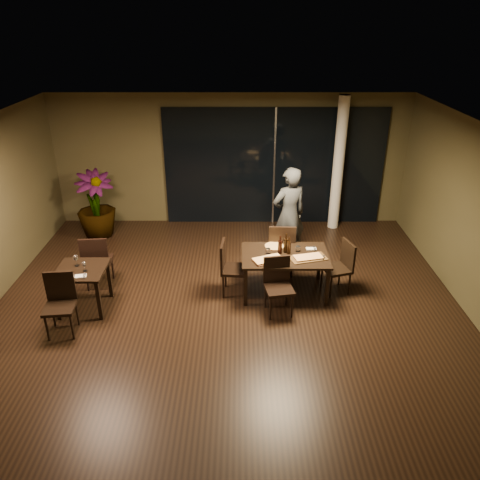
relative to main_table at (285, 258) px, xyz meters
The scene contains 31 objects.
ground 1.45m from the main_table, 141.34° to the right, with size 8.00×8.00×0.00m, color black.
wall_back 3.50m from the main_table, 107.10° to the left, with size 8.00×0.10×3.00m, color #433D24.
wall_front 5.02m from the main_table, 101.65° to the right, with size 8.00×0.10×3.00m, color #433D24.
ceiling 2.67m from the main_table, 141.34° to the right, with size 8.00×8.00×0.04m, color silver.
window_panel 3.23m from the main_table, 90.00° to the left, with size 5.00×0.06×2.70m, color black.
column 3.28m from the main_table, 63.84° to the left, with size 0.24×0.24×3.00m, color white.
main_table is the anchor object (origin of this frame).
side_table 3.44m from the main_table, behind, with size 0.80×0.80×0.75m.
chair_main_far 0.61m from the main_table, 90.84° to the left, with size 0.51×0.51×1.06m.
chair_main_near 0.61m from the main_table, 105.65° to the right, with size 0.51×0.51×0.96m.
chair_main_left 0.97m from the main_table, behind, with size 0.50×0.50×0.99m.
chair_main_right 1.02m from the main_table, ahead, with size 0.55×0.55×0.95m.
chair_side_far 3.34m from the main_table, behind, with size 0.52×0.52×1.03m.
chair_side_near 3.73m from the main_table, 162.61° to the right, with size 0.50×0.50×0.98m.
diner 1.31m from the main_table, 82.09° to the left, with size 0.65×0.44×1.93m, color #2E3033.
potted_plant 4.62m from the main_table, 148.93° to the left, with size 0.81×0.81×1.48m, color #1C4717.
pizza_board_left 0.39m from the main_table, 145.13° to the right, with size 0.50×0.25×0.01m, color #4A2A17.
pizza_board_right 0.42m from the main_table, 20.28° to the right, with size 0.62×0.31×0.01m, color #462F16.
oblong_pizza_left 0.39m from the main_table, 145.13° to the right, with size 0.48×0.23×0.02m, color maroon, non-canonical shape.
oblong_pizza_right 0.42m from the main_table, 20.28° to the right, with size 0.46×0.21×0.02m, color maroon, non-canonical shape.
round_pizza 0.36m from the main_table, 118.52° to the left, with size 0.33×0.33×0.01m, color red.
bottle_a 0.26m from the main_table, 150.91° to the left, with size 0.07×0.07×0.33m, color black, non-canonical shape.
bottle_b 0.24m from the main_table, 33.37° to the left, with size 0.07×0.07×0.31m, color black, non-canonical shape.
bottle_c 0.27m from the main_table, 80.17° to the left, with size 0.08×0.08×0.35m, color black, non-canonical shape.
tumbler_left 0.32m from the main_table, behind, with size 0.08×0.08×0.09m, color white.
tumbler_right 0.30m from the main_table, 28.63° to the left, with size 0.08×0.08×0.10m, color white.
napkin_near 0.60m from the main_table, 13.93° to the right, with size 0.18×0.10×0.01m, color white.
napkin_far 0.53m from the main_table, 23.49° to the left, with size 0.18×0.10×0.01m, color white.
wine_glass_a 3.52m from the main_table, behind, with size 0.08×0.08×0.19m, color white, non-canonical shape.
wine_glass_b 3.36m from the main_table, behind, with size 0.07×0.07×0.17m, color white, non-canonical shape.
side_napkin 3.41m from the main_table, 167.33° to the right, with size 0.18×0.11×0.01m, color white.
Camera 1 is at (0.21, -6.39, 4.53)m, focal length 35.00 mm.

